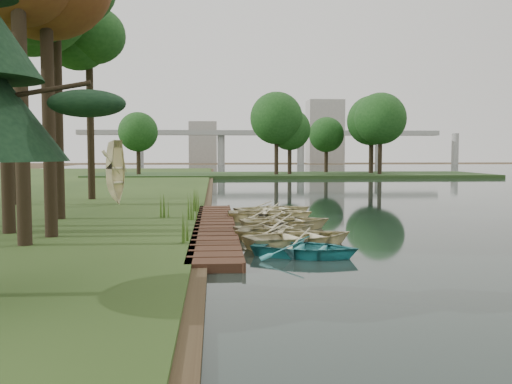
{
  "coord_description": "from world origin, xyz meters",
  "views": [
    {
      "loc": [
        -1.59,
        -22.49,
        3.16
      ],
      "look_at": [
        0.05,
        0.2,
        1.57
      ],
      "focal_mm": 40.0,
      "sensor_mm": 36.0,
      "label": 1
    }
  ],
  "objects": [
    {
      "name": "reeds_0",
      "position": [
        -2.6,
        -4.39,
        0.77
      ],
      "size": [
        0.6,
        0.6,
        0.94
      ],
      "primitive_type": "cone",
      "color": "#3F661E",
      "rests_on": "bank"
    },
    {
      "name": "rowboat_2",
      "position": [
        0.82,
        -2.78,
        0.4
      ],
      "size": [
        4.02,
        3.45,
        0.7
      ],
      "primitive_type": "imported",
      "rotation": [
        0.0,
        0.0,
        1.22
      ],
      "color": "beige",
      "rests_on": "water"
    },
    {
      "name": "building_a",
      "position": [
        30.0,
        140.0,
        9.0
      ],
      "size": [
        10.0,
        8.0,
        18.0
      ],
      "primitive_type": "cube",
      "color": "#A5A5A0",
      "rests_on": "ground"
    },
    {
      "name": "rowboat_4",
      "position": [
        1.29,
        0.26,
        0.43
      ],
      "size": [
        4.1,
        3.23,
        0.77
      ],
      "primitive_type": "imported",
      "rotation": [
        0.0,
        0.0,
        1.74
      ],
      "color": "beige",
      "rests_on": "water"
    },
    {
      "name": "rowboat_6",
      "position": [
        0.92,
        3.18,
        0.45
      ],
      "size": [
        3.98,
        2.94,
        0.8
      ],
      "primitive_type": "imported",
      "rotation": [
        0.0,
        0.0,
        1.52
      ],
      "color": "beige",
      "rests_on": "water"
    },
    {
      "name": "reeds_1",
      "position": [
        -2.6,
        1.71,
        0.83
      ],
      "size": [
        0.6,
        0.6,
        1.05
      ],
      "primitive_type": "cone",
      "color": "#3F661E",
      "rests_on": "bank"
    },
    {
      "name": "rowboat_3",
      "position": [
        0.72,
        -1.25,
        0.38
      ],
      "size": [
        3.65,
        3.02,
        0.66
      ],
      "primitive_type": "imported",
      "rotation": [
        0.0,
        0.0,
        1.84
      ],
      "color": "beige",
      "rests_on": "water"
    },
    {
      "name": "reeds_2",
      "position": [
        -3.76,
        2.62,
        0.81
      ],
      "size": [
        0.6,
        0.6,
        1.02
      ],
      "primitive_type": "cone",
      "color": "#3F661E",
      "rests_on": "bank"
    },
    {
      "name": "tree_6",
      "position": [
        -9.12,
        12.93,
        9.68
      ],
      "size": [
        4.18,
        4.18,
        11.29
      ],
      "color": "black",
      "rests_on": "bank"
    },
    {
      "name": "rowboat_7",
      "position": [
        1.29,
        5.02,
        0.45
      ],
      "size": [
        4.48,
        3.73,
        0.8
      ],
      "primitive_type": "imported",
      "rotation": [
        0.0,
        0.0,
        1.85
      ],
      "color": "beige",
      "rests_on": "water"
    },
    {
      "name": "rowboat_5",
      "position": [
        1.25,
        1.61,
        0.36
      ],
      "size": [
        3.5,
        2.96,
        0.62
      ],
      "primitive_type": "imported",
      "rotation": [
        0.0,
        0.0,
        1.25
      ],
      "color": "beige",
      "rests_on": "water"
    },
    {
      "name": "bridge",
      "position": [
        12.31,
        120.0,
        7.08
      ],
      "size": [
        95.9,
        4.0,
        8.6
      ],
      "color": "#A5A5A0",
      "rests_on": "ground"
    },
    {
      "name": "rowboat_1",
      "position": [
        1.22,
        -4.11,
        0.45
      ],
      "size": [
        4.52,
        3.87,
        0.79
      ],
      "primitive_type": "imported",
      "rotation": [
        0.0,
        0.0,
        1.92
      ],
      "color": "beige",
      "rests_on": "water"
    },
    {
      "name": "stored_rowboat",
      "position": [
        -6.93,
        9.09,
        0.67
      ],
      "size": [
        4.08,
        3.38,
        0.73
      ],
      "primitive_type": "imported",
      "rotation": [
        3.14,
        0.0,
        1.3
      ],
      "color": "beige",
      "rests_on": "bank"
    },
    {
      "name": "ground",
      "position": [
        0.0,
        0.0,
        0.0
      ],
      "size": [
        300.0,
        300.0,
        0.0
      ],
      "primitive_type": "plane",
      "color": "#3D2F1D"
    },
    {
      "name": "boardwalk",
      "position": [
        -1.6,
        0.0,
        0.15
      ],
      "size": [
        1.6,
        16.0,
        0.3
      ],
      "primitive_type": "cube",
      "color": "#3C2317",
      "rests_on": "ground"
    },
    {
      "name": "peninsula",
      "position": [
        8.0,
        50.0,
        0.23
      ],
      "size": [
        50.0,
        14.0,
        0.45
      ],
      "primitive_type": "cube",
      "color": "#28411D",
      "rests_on": "ground"
    },
    {
      "name": "rowboat_0",
      "position": [
        1.08,
        -5.84,
        0.38
      ],
      "size": [
        3.79,
        3.27,
        0.66
      ],
      "primitive_type": "imported",
      "rotation": [
        0.0,
        0.0,
        1.2
      ],
      "color": "teal",
      "rests_on": "water"
    },
    {
      "name": "building_b",
      "position": [
        -5.0,
        145.0,
        6.0
      ],
      "size": [
        8.0,
        8.0,
        12.0
      ],
      "primitive_type": "cube",
      "color": "#A5A5A0",
      "rests_on": "ground"
    },
    {
      "name": "far_trees",
      "position": [
        4.67,
        50.0,
        6.43
      ],
      "size": [
        45.6,
        5.6,
        8.8
      ],
      "color": "black",
      "rests_on": "peninsula"
    },
    {
      "name": "reeds_3",
      "position": [
        -2.6,
        5.3,
        0.87
      ],
      "size": [
        0.6,
        0.6,
        1.13
      ],
      "primitive_type": "cone",
      "color": "#3F661E",
      "rests_on": "bank"
    },
    {
      "name": "tree_4",
      "position": [
        -8.24,
        2.45,
        9.21
      ],
      "size": [
        3.94,
        3.94,
        10.72
      ],
      "color": "black",
      "rests_on": "bank"
    }
  ]
}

